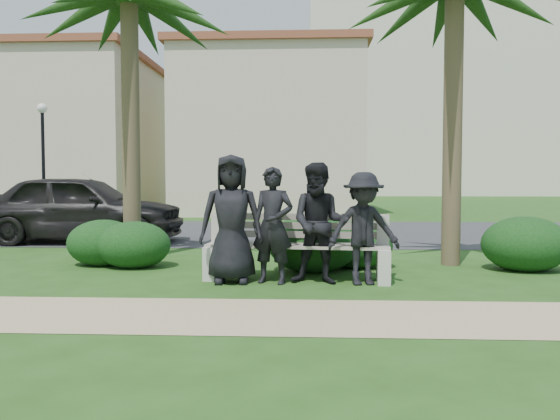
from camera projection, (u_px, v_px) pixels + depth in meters
The scene contains 18 objects.
ground at pixel (261, 284), 7.67m from camera, with size 160.00×160.00×0.00m, color #254714.
footpath at pixel (248, 316), 5.87m from camera, with size 30.00×1.60×0.01m, color tan.
asphalt_street at pixel (284, 232), 15.65m from camera, with size 160.00×8.00×0.01m, color #2D2D30.
stucco_bldg_left at pixel (42, 135), 26.01m from camera, with size 10.40×8.40×7.30m.
stucco_bldg_right at pixel (272, 134), 25.48m from camera, with size 8.40×8.40×7.30m.
hotel_tower at pixel (426, 75), 61.16m from camera, with size 26.00×18.00×37.30m.
street_lamp at pixel (43, 140), 19.92m from camera, with size 0.36×0.36×4.29m.
park_bench at pixel (297, 251), 8.01m from camera, with size 2.73×0.85×0.94m.
man_a at pixel (231, 219), 7.76m from camera, with size 0.89×0.58×1.83m, color black.
man_b at pixel (273, 225), 7.70m from camera, with size 0.60×0.40×1.65m, color black.
man_c at pixel (320, 223), 7.68m from camera, with size 0.83×0.65×1.71m, color black.
man_d at pixel (364, 229), 7.61m from camera, with size 1.02×0.59×1.58m, color black.
hedge_a at pixel (104, 242), 9.42m from camera, with size 1.25×1.03×0.81m, color black.
hedge_b at pixel (134, 244), 9.16m from camera, with size 1.23×1.02×0.80m, color black.
hedge_d at pixel (313, 242), 8.76m from camera, with size 1.46×1.21×0.95m, color black.
hedge_e at pixel (357, 244), 9.16m from camera, with size 1.21×1.00×0.79m, color black.
hedge_f at pixel (525, 242), 8.85m from camera, with size 1.40×1.15×0.91m, color black.
car_a at pixel (81, 208), 12.92m from camera, with size 1.92×4.78×1.63m, color black.
Camera 1 is at (0.63, -7.58, 1.45)m, focal length 35.00 mm.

